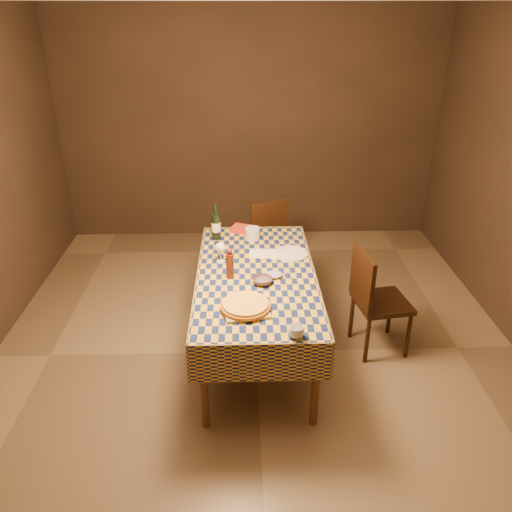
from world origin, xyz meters
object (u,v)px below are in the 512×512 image
Objects in this scene: bowl at (262,281)px; white_plate at (291,254)px; pizza at (245,305)px; dining_table at (256,282)px; wine_bottle at (216,226)px; chair_far at (265,235)px; chair_right at (373,296)px; cutting_board at (245,308)px.

white_plate is at bearing 61.50° from bowl.
pizza is at bearing -110.45° from bowl.
white_plate reaches higher than dining_table.
dining_table is 0.45m from white_plate.
wine_bottle is at bearing 117.01° from dining_table.
pizza is 1.28× the size of white_plate.
chair_far is 1.00× the size of chair_right.
wine_bottle reaches higher than dining_table.
pizza is at bearing 0.00° from cutting_board.
cutting_board is at bearing -110.45° from bowl.
wine_bottle is at bearing 114.81° from bowl.
wine_bottle is at bearing 151.93° from white_plate.
wine_bottle is at bearing 101.93° from pizza.
bowl is at bearing 69.55° from cutting_board.
pizza is at bearing -96.92° from chair_far.
cutting_board is at bearing -100.00° from dining_table.
dining_table is at bearing -178.14° from chair_right.
bowl is (0.04, -0.16, 0.10)m from dining_table.
bowl is 0.47× the size of wine_bottle.
chair_right is at bearing -23.73° from white_plate.
dining_table is at bearing 80.00° from pizza.
pizza is 1.21m from wine_bottle.
bowl is 0.54× the size of white_plate.
chair_far reaches higher than pizza.
pizza is at bearing -115.22° from white_plate.
chair_far is at bearing 52.42° from wine_bottle.
pizza is 2.37× the size of bowl.
bowl reaches higher than cutting_board.
chair_right is (0.93, 0.19, -0.27)m from bowl.
chair_far is (-0.18, 0.95, -0.26)m from white_plate.
chair_far is at bearing 124.14° from chair_right.
pizza is 1.83m from chair_far.
bowl is (0.13, 0.36, 0.01)m from cutting_board.
bowl is at bearing -118.50° from white_plate.
white_plate is at bearing 64.78° from pizza.
white_plate is (0.40, 0.84, -0.00)m from cutting_board.
dining_table is at bearing 104.74° from bowl.
bowl reaches higher than dining_table.
chair_far reaches higher than bowl.
dining_table is at bearing -133.19° from white_plate.
white_plate is (0.65, -0.34, -0.12)m from wine_bottle.
white_plate is 0.31× the size of chair_right.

